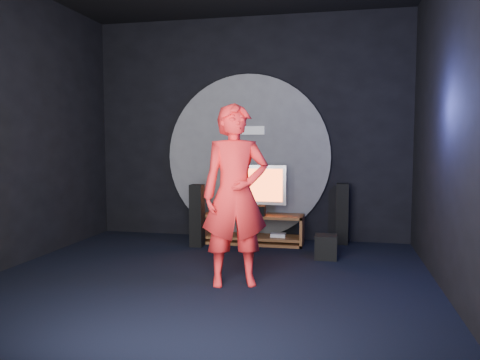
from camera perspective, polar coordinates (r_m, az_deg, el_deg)
name	(u,v)px	position (r m, az deg, el deg)	size (l,w,h in m)	color
floor	(205,282)	(5.29, -4.31, -12.33)	(5.00, 5.00, 0.00)	black
back_wall	(249,129)	(7.49, 1.05, 6.27)	(5.00, 0.04, 3.50)	black
front_wall	(74,105)	(2.76, -19.56, 8.62)	(5.00, 0.04, 3.50)	black
left_wall	(1,124)	(6.25, -27.14, 6.06)	(0.04, 5.00, 3.50)	black
right_wall	(454,120)	(4.96, 24.65, 6.62)	(0.04, 5.00, 3.50)	black
wall_disc_panel	(248,157)	(7.43, 0.96, 2.83)	(2.60, 0.11, 2.60)	#515156
media_console	(254,231)	(7.14, 1.70, -6.21)	(1.51, 0.45, 0.45)	brown
tv	(254,187)	(7.11, 1.76, -0.87)	(0.97, 0.22, 0.74)	silver
center_speaker	(252,211)	(6.94, 1.44, -3.75)	(0.40, 0.15, 0.15)	black
remote	(224,214)	(7.07, -1.96, -4.12)	(0.18, 0.05, 0.02)	black
tower_speaker_left	(197,216)	(6.94, -5.26, -4.33)	(0.18, 0.20, 0.92)	black
tower_speaker_right	(342,214)	(7.23, 12.35, -4.05)	(0.18, 0.20, 0.92)	black
subwoofer	(326,247)	(6.35, 10.44, -8.01)	(0.29, 0.29, 0.32)	black
player	(235,195)	(5.00, -0.57, -1.86)	(0.71, 0.47, 1.95)	red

